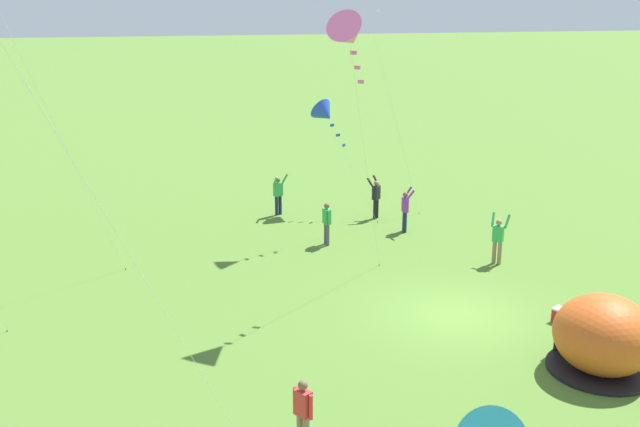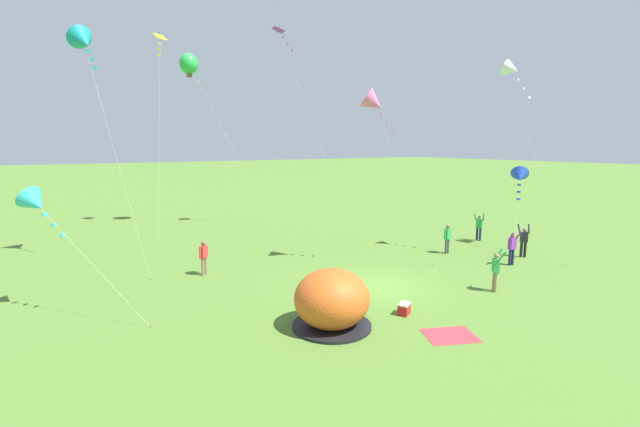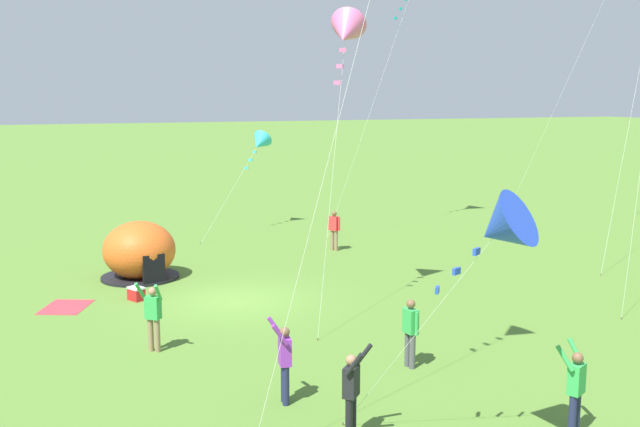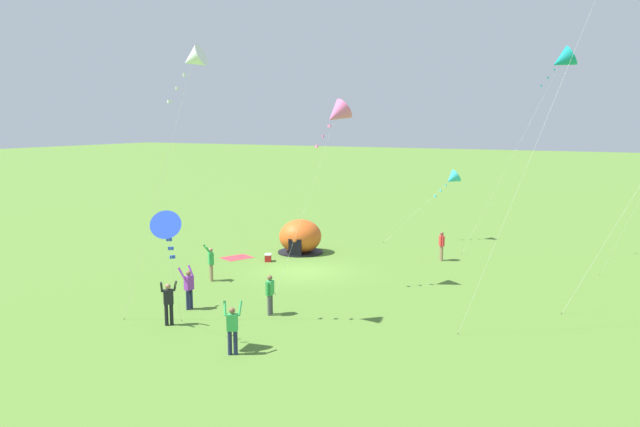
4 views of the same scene
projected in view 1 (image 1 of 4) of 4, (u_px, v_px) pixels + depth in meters
ground_plane at (454, 314)px, 23.41m from camera, size 300.00×300.00×0.00m
popup_tent at (603, 336)px, 19.71m from camera, size 2.81×2.81×2.10m
picnic_blanket at (625, 316)px, 23.32m from camera, size 2.08×1.87×0.01m
cooler_box at (562, 316)px, 22.80m from camera, size 0.64×0.57×0.44m
person_flying_kite at (376, 197)px, 32.97m from camera, size 0.71×0.69×1.89m
person_center_field at (498, 238)px, 27.46m from camera, size 0.69×0.71×1.89m
person_near_tent at (303, 412)px, 16.25m from camera, size 0.51×0.41×1.72m
person_watching_sky at (278, 193)px, 33.50m from camera, size 0.65×0.72×1.89m
person_arms_raised at (405, 209)px, 31.14m from camera, size 0.67×0.52×1.89m
person_with_toddler at (327, 221)px, 29.55m from camera, size 0.59×0.29×1.72m
kite_pink at (349, 35)px, 22.27m from camera, size 3.57×2.78×9.20m
kite_blue at (325, 114)px, 33.53m from camera, size 3.48×2.57×5.08m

